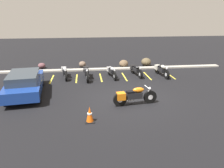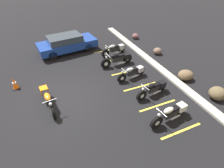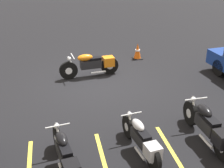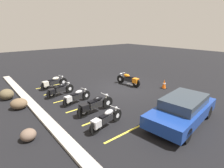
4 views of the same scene
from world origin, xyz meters
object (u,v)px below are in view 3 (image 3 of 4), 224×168
at_px(parked_bike_3, 65,155).
at_px(parked_bike_1, 208,126).
at_px(motorcycle_orange_featured, 92,64).
at_px(parked_bike_2, 142,139).
at_px(traffic_cone, 138,51).

bearing_deg(parked_bike_3, parked_bike_1, -93.69).
height_order(motorcycle_orange_featured, parked_bike_3, motorcycle_orange_featured).
distance_m(motorcycle_orange_featured, parked_bike_3, 5.40).
xyz_separation_m(motorcycle_orange_featured, parked_bike_1, (-2.25, 4.84, 0.00)).
xyz_separation_m(parked_bike_2, parked_bike_3, (1.82, 0.25, 0.01)).
bearing_deg(traffic_cone, parked_bike_2, 75.26).
relative_size(parked_bike_2, traffic_cone, 2.85).
height_order(parked_bike_1, parked_bike_2, parked_bike_1).
xyz_separation_m(parked_bike_1, traffic_cone, (0.06, -6.37, -0.15)).
xyz_separation_m(parked_bike_3, traffic_cone, (-3.53, -6.75, -0.10)).
height_order(parked_bike_1, parked_bike_3, parked_bike_1).
height_order(parked_bike_2, traffic_cone, parked_bike_2).
height_order(parked_bike_1, traffic_cone, parked_bike_1).
bearing_deg(parked_bike_1, parked_bike_3, 93.22).
distance_m(parked_bike_1, parked_bike_2, 1.77).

